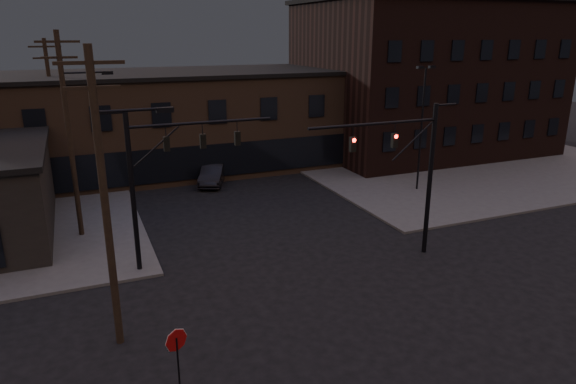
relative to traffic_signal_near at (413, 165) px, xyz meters
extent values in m
plane|color=black|center=(-5.36, -4.50, -4.93)|extent=(140.00, 140.00, 0.00)
cube|color=#474744|center=(16.64, 17.50, -4.86)|extent=(30.00, 30.00, 0.15)
cube|color=brown|center=(-5.36, 23.50, -0.93)|extent=(40.00, 12.00, 8.00)
cube|color=black|center=(16.64, 21.50, 2.07)|extent=(22.00, 16.00, 14.00)
cylinder|color=black|center=(1.14, 0.00, -0.93)|extent=(0.24, 0.24, 8.00)
cylinder|color=black|center=(-2.36, 0.00, 2.27)|extent=(7.00, 0.14, 0.14)
cube|color=#FF140C|center=(-1.19, 0.00, 1.37)|extent=(0.28, 0.22, 0.70)
cube|color=#FF140C|center=(-3.52, 0.00, 1.37)|extent=(0.28, 0.22, 0.70)
cylinder|color=black|center=(-13.36, 3.50, -0.93)|extent=(0.24, 0.24, 8.00)
cylinder|color=black|center=(-9.86, 3.50, 2.27)|extent=(7.00, 0.14, 0.14)
cube|color=black|center=(-11.61, 3.50, 1.37)|extent=(0.28, 0.22, 0.70)
cube|color=black|center=(-9.86, 3.50, 1.37)|extent=(0.28, 0.22, 0.70)
cube|color=black|center=(-8.11, 3.50, 1.37)|extent=(0.28, 0.22, 0.70)
cylinder|color=black|center=(-13.36, -6.50, -3.83)|extent=(0.06, 0.06, 2.20)
cylinder|color=maroon|center=(-13.36, -6.48, -2.83)|extent=(0.72, 0.33, 0.76)
cylinder|color=black|center=(-14.86, -2.50, 0.57)|extent=(0.28, 0.28, 11.00)
cube|color=black|center=(-14.86, -2.50, 5.47)|extent=(2.20, 0.12, 0.12)
cube|color=black|center=(-14.86, -2.50, 4.67)|extent=(1.80, 0.12, 0.12)
cube|color=black|center=(-12.56, -2.50, 3.82)|extent=(0.60, 0.25, 0.18)
cylinder|color=black|center=(-15.86, 9.50, 0.82)|extent=(0.28, 0.28, 11.50)
cube|color=black|center=(-15.86, 9.50, 5.97)|extent=(2.20, 0.12, 0.12)
cube|color=black|center=(-15.86, 9.50, 5.17)|extent=(1.80, 0.12, 0.12)
cube|color=black|center=(-13.56, 9.50, 4.32)|extent=(0.60, 0.25, 0.18)
cylinder|color=black|center=(-16.86, 21.50, 0.57)|extent=(0.28, 0.28, 11.00)
cube|color=black|center=(-16.86, 21.50, 5.47)|extent=(2.20, 0.12, 0.12)
cube|color=black|center=(-16.86, 21.50, 4.67)|extent=(1.80, 0.12, 0.12)
cylinder|color=black|center=(7.64, 9.50, -0.43)|extent=(0.14, 0.14, 9.00)
cube|color=black|center=(7.14, 9.50, 4.12)|extent=(0.50, 0.28, 0.18)
cube|color=black|center=(8.14, 9.50, 4.12)|extent=(0.50, 0.28, 0.18)
cylinder|color=black|center=(13.64, 14.50, -0.43)|extent=(0.14, 0.14, 9.00)
cube|color=black|center=(13.14, 14.50, 4.12)|extent=(0.50, 0.28, 0.18)
cube|color=black|center=(14.14, 14.50, 4.12)|extent=(0.50, 0.28, 0.18)
imported|color=black|center=(8.01, 18.44, -4.11)|extent=(4.24, 3.06, 1.34)
imported|color=silver|center=(12.00, 20.27, -4.15)|extent=(4.54, 2.35, 1.26)
imported|color=black|center=(-6.00, 17.19, -4.16)|extent=(3.37, 4.97, 1.55)
camera|label=1|loc=(-15.54, -20.72, 6.37)|focal=32.00mm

